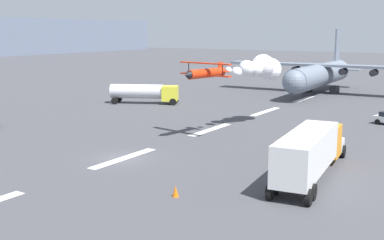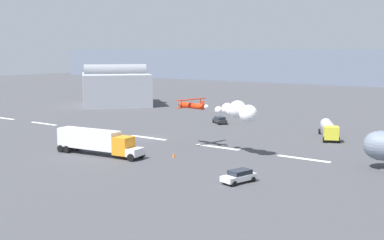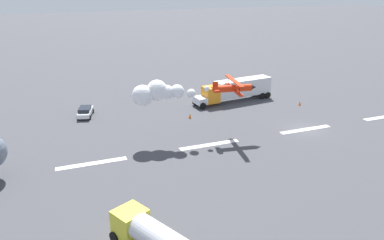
{
  "view_description": "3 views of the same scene",
  "coord_description": "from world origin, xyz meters",
  "px_view_note": "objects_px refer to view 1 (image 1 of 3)",
  "views": [
    {
      "loc": [
        -31.38,
        -27.12,
        10.86
      ],
      "look_at": [
        7.44,
        -2.22,
        2.43
      ],
      "focal_mm": 46.04,
      "sensor_mm": 36.0,
      "label": 1
    },
    {
      "loc": [
        56.3,
        -64.99,
        15.34
      ],
      "look_at": [
        10.88,
        -1.72,
        4.3
      ],
      "focal_mm": 45.52,
      "sensor_mm": 36.0,
      "label": 2
    },
    {
      "loc": [
        32.52,
        40.44,
        19.87
      ],
      "look_at": [
        17.11,
        0.0,
        3.7
      ],
      "focal_mm": 35.41,
      "sensor_mm": 36.0,
      "label": 3
    }
  ],
  "objects_px": {
    "cargo_transport_plane": "(318,75)",
    "fuel_tanker_truck": "(145,92)",
    "stunt_biplane_red": "(257,68)",
    "semi_truck_orange": "(311,150)",
    "traffic_cone_near": "(175,191)",
    "traffic_cone_far": "(293,139)"
  },
  "relations": [
    {
      "from": "semi_truck_orange",
      "to": "cargo_transport_plane",
      "type": "bearing_deg",
      "value": 18.04
    },
    {
      "from": "fuel_tanker_truck",
      "to": "traffic_cone_near",
      "type": "relative_size",
      "value": 13.51
    },
    {
      "from": "semi_truck_orange",
      "to": "traffic_cone_near",
      "type": "height_order",
      "value": "semi_truck_orange"
    },
    {
      "from": "cargo_transport_plane",
      "to": "traffic_cone_near",
      "type": "relative_size",
      "value": 44.23
    },
    {
      "from": "cargo_transport_plane",
      "to": "fuel_tanker_truck",
      "type": "distance_m",
      "value": 31.05
    },
    {
      "from": "semi_truck_orange",
      "to": "traffic_cone_far",
      "type": "xyz_separation_m",
      "value": [
        10.4,
        5.34,
        -1.75
      ]
    },
    {
      "from": "traffic_cone_near",
      "to": "traffic_cone_far",
      "type": "relative_size",
      "value": 1.0
    },
    {
      "from": "stunt_biplane_red",
      "to": "fuel_tanker_truck",
      "type": "distance_m",
      "value": 23.06
    },
    {
      "from": "stunt_biplane_red",
      "to": "fuel_tanker_truck",
      "type": "bearing_deg",
      "value": 72.27
    },
    {
      "from": "semi_truck_orange",
      "to": "traffic_cone_near",
      "type": "xyz_separation_m",
      "value": [
        -8.96,
        6.03,
        -1.75
      ]
    },
    {
      "from": "fuel_tanker_truck",
      "to": "traffic_cone_far",
      "type": "bearing_deg",
      "value": -114.3
    },
    {
      "from": "stunt_biplane_red",
      "to": "traffic_cone_near",
      "type": "height_order",
      "value": "stunt_biplane_red"
    },
    {
      "from": "fuel_tanker_truck",
      "to": "traffic_cone_far",
      "type": "distance_m",
      "value": 31.16
    },
    {
      "from": "cargo_transport_plane",
      "to": "traffic_cone_near",
      "type": "distance_m",
      "value": 58.4
    },
    {
      "from": "cargo_transport_plane",
      "to": "semi_truck_orange",
      "type": "height_order",
      "value": "cargo_transport_plane"
    },
    {
      "from": "stunt_biplane_red",
      "to": "traffic_cone_near",
      "type": "distance_m",
      "value": 26.79
    },
    {
      "from": "cargo_transport_plane",
      "to": "fuel_tanker_truck",
      "type": "xyz_separation_m",
      "value": [
        -25.33,
        17.9,
        -1.57
      ]
    },
    {
      "from": "cargo_transport_plane",
      "to": "traffic_cone_near",
      "type": "bearing_deg",
      "value": -170.35
    },
    {
      "from": "cargo_transport_plane",
      "to": "semi_truck_orange",
      "type": "bearing_deg",
      "value": -161.96
    },
    {
      "from": "semi_truck_orange",
      "to": "traffic_cone_near",
      "type": "bearing_deg",
      "value": 146.03
    },
    {
      "from": "fuel_tanker_truck",
      "to": "traffic_cone_near",
      "type": "bearing_deg",
      "value": -139.3
    },
    {
      "from": "cargo_transport_plane",
      "to": "stunt_biplane_red",
      "type": "xyz_separation_m",
      "value": [
        -32.2,
        -3.58,
        3.29
      ]
    }
  ]
}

